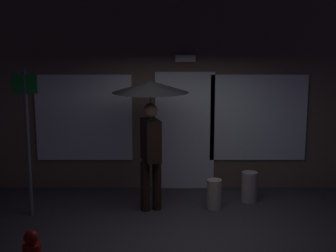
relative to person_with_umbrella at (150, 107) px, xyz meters
The scene contains 6 objects.
ground_plane 2.08m from the person_with_umbrella, 59.19° to the right, with size 18.00×18.00×0.00m, color #38353A.
building_facade 1.51m from the person_with_umbrella, 66.62° to the left, with size 8.77×0.48×4.18m.
person_with_umbrella is the anchor object (origin of this frame).
street_sign_post 1.98m from the person_with_umbrella, behind, with size 0.40×0.07×2.38m.
sidewalk_bollard 2.28m from the person_with_umbrella, 13.69° to the left, with size 0.27×0.27×0.53m, color #9E998E.
sidewalk_bollard_2 1.82m from the person_with_umbrella, ahead, with size 0.25×0.25×0.50m, color #B2A899.
Camera 1 is at (-0.31, -6.93, 2.92)m, focal length 53.44 mm.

